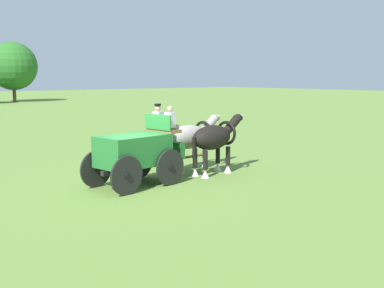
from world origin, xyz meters
TOP-DOWN VIEW (x-y plane):
  - ground_plane at (0.00, 0.00)m, footprint 220.00×220.00m
  - show_wagon at (0.16, 0.02)m, footprint 5.51×2.15m
  - draft_horse_near at (3.44, 1.12)m, footprint 3.12×1.24m
  - draft_horse_off at (3.61, -0.17)m, footprint 2.99×1.22m
  - tree_f at (16.30, 59.03)m, footprint 7.16×7.16m

SIDE VIEW (x-z plane):
  - ground_plane at x=0.00m, z-range 0.00..0.00m
  - show_wagon at x=0.16m, z-range -0.17..2.64m
  - draft_horse_near at x=3.44m, z-range 0.23..2.41m
  - draft_horse_off at x=3.61m, z-range 0.26..2.54m
  - tree_f at x=16.30m, z-range 0.85..9.71m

